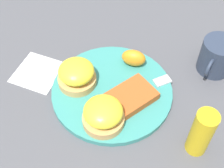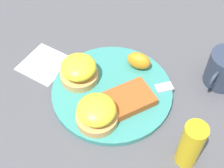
{
  "view_description": "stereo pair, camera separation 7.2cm",
  "coord_description": "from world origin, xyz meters",
  "px_view_note": "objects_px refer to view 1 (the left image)",
  "views": [
    {
      "loc": [
        0.38,
        0.25,
        0.6
      ],
      "look_at": [
        0.0,
        0.0,
        0.03
      ],
      "focal_mm": 50.0,
      "sensor_mm": 36.0,
      "label": 1
    },
    {
      "loc": [
        0.33,
        0.3,
        0.6
      ],
      "look_at": [
        0.0,
        0.0,
        0.03
      ],
      "focal_mm": 50.0,
      "sensor_mm": 36.0,
      "label": 2
    }
  ],
  "objects_px": {
    "sandwich_benedict_left": "(77,74)",
    "sandwich_benedict_right": "(103,114)",
    "condiment_bottle": "(201,133)",
    "hashbrown_patty": "(132,96)",
    "orange_wedge": "(135,59)",
    "fork": "(139,90)",
    "cup": "(217,56)"
  },
  "relations": [
    {
      "from": "sandwich_benedict_left",
      "to": "sandwich_benedict_right",
      "type": "distance_m",
      "value": 0.13
    },
    {
      "from": "orange_wedge",
      "to": "condiment_bottle",
      "type": "bearing_deg",
      "value": 61.38
    },
    {
      "from": "fork",
      "to": "condiment_bottle",
      "type": "bearing_deg",
      "value": 72.27
    },
    {
      "from": "cup",
      "to": "sandwich_benedict_right",
      "type": "bearing_deg",
      "value": -25.09
    },
    {
      "from": "orange_wedge",
      "to": "cup",
      "type": "distance_m",
      "value": 0.2
    },
    {
      "from": "sandwich_benedict_left",
      "to": "orange_wedge",
      "type": "xyz_separation_m",
      "value": [
        -0.13,
        0.09,
        -0.01
      ]
    },
    {
      "from": "sandwich_benedict_right",
      "to": "cup",
      "type": "relative_size",
      "value": 0.81
    },
    {
      "from": "hashbrown_patty",
      "to": "orange_wedge",
      "type": "xyz_separation_m",
      "value": [
        -0.09,
        -0.05,
        0.01
      ]
    },
    {
      "from": "sandwich_benedict_left",
      "to": "fork",
      "type": "distance_m",
      "value": 0.15
    },
    {
      "from": "sandwich_benedict_left",
      "to": "condiment_bottle",
      "type": "bearing_deg",
      "value": 90.9
    },
    {
      "from": "cup",
      "to": "condiment_bottle",
      "type": "relative_size",
      "value": 0.94
    },
    {
      "from": "fork",
      "to": "cup",
      "type": "relative_size",
      "value": 1.56
    },
    {
      "from": "sandwich_benedict_right",
      "to": "condiment_bottle",
      "type": "relative_size",
      "value": 0.76
    },
    {
      "from": "sandwich_benedict_right",
      "to": "sandwich_benedict_left",
      "type": "bearing_deg",
      "value": -116.4
    },
    {
      "from": "sandwich_benedict_right",
      "to": "orange_wedge",
      "type": "xyz_separation_m",
      "value": [
        -0.18,
        -0.03,
        -0.01
      ]
    },
    {
      "from": "sandwich_benedict_right",
      "to": "condiment_bottle",
      "type": "height_order",
      "value": "condiment_bottle"
    },
    {
      "from": "sandwich_benedict_left",
      "to": "sandwich_benedict_right",
      "type": "height_order",
      "value": "same"
    },
    {
      "from": "fork",
      "to": "cup",
      "type": "xyz_separation_m",
      "value": [
        -0.18,
        0.12,
        0.03
      ]
    },
    {
      "from": "orange_wedge",
      "to": "condiment_bottle",
      "type": "distance_m",
      "value": 0.25
    },
    {
      "from": "fork",
      "to": "hashbrown_patty",
      "type": "bearing_deg",
      "value": -3.65
    },
    {
      "from": "orange_wedge",
      "to": "cup",
      "type": "bearing_deg",
      "value": 123.45
    },
    {
      "from": "sandwich_benedict_right",
      "to": "fork",
      "type": "relative_size",
      "value": 0.52
    },
    {
      "from": "orange_wedge",
      "to": "condiment_bottle",
      "type": "xyz_separation_m",
      "value": [
        0.12,
        0.22,
        0.02
      ]
    },
    {
      "from": "hashbrown_patty",
      "to": "orange_wedge",
      "type": "distance_m",
      "value": 0.11
    },
    {
      "from": "hashbrown_patty",
      "to": "condiment_bottle",
      "type": "xyz_separation_m",
      "value": [
        0.03,
        0.17,
        0.04
      ]
    },
    {
      "from": "sandwich_benedict_right",
      "to": "fork",
      "type": "height_order",
      "value": "sandwich_benedict_right"
    },
    {
      "from": "sandwich_benedict_left",
      "to": "cup",
      "type": "relative_size",
      "value": 0.81
    },
    {
      "from": "sandwich_benedict_left",
      "to": "sandwich_benedict_right",
      "type": "relative_size",
      "value": 1.0
    },
    {
      "from": "condiment_bottle",
      "to": "hashbrown_patty",
      "type": "bearing_deg",
      "value": -98.66
    },
    {
      "from": "sandwich_benedict_left",
      "to": "orange_wedge",
      "type": "height_order",
      "value": "sandwich_benedict_left"
    },
    {
      "from": "sandwich_benedict_left",
      "to": "hashbrown_patty",
      "type": "bearing_deg",
      "value": 103.22
    },
    {
      "from": "condiment_bottle",
      "to": "sandwich_benedict_right",
      "type": "bearing_deg",
      "value": -72.15
    }
  ]
}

